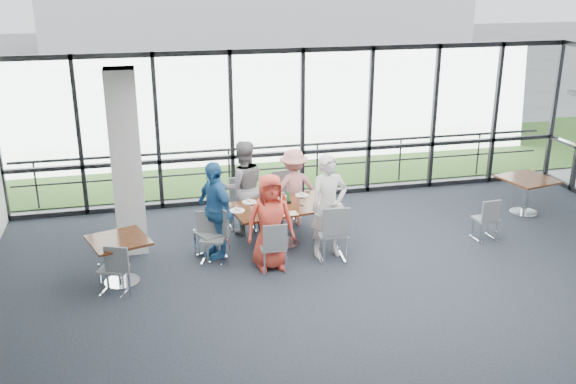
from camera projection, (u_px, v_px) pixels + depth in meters
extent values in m
cube|color=black|center=(387.00, 309.00, 9.42)|extent=(12.00, 10.00, 0.02)
cube|color=white|center=(400.00, 92.00, 8.36)|extent=(12.00, 10.00, 0.04)
cube|color=white|center=(302.00, 125.00, 13.47)|extent=(12.00, 0.10, 3.20)
cube|color=silver|center=(127.00, 163.00, 10.85)|extent=(0.50, 0.50, 3.20)
cube|color=slate|center=(259.00, 140.00, 18.60)|extent=(80.00, 70.00, 0.02)
cube|color=#37561F|center=(273.00, 158.00, 16.76)|extent=(80.00, 5.00, 0.01)
cylinder|color=#2D2D33|center=(295.00, 167.00, 14.39)|extent=(12.00, 0.06, 0.06)
cube|color=#371C10|center=(284.00, 206.00, 11.37)|extent=(2.05, 1.36, 0.04)
cylinder|color=silver|center=(284.00, 226.00, 11.49)|extent=(0.12, 0.12, 0.71)
cylinder|color=silver|center=(284.00, 243.00, 11.60)|extent=(0.56, 0.56, 0.03)
cube|color=#371C10|center=(118.00, 240.00, 9.95)|extent=(1.07, 1.07, 0.04)
cylinder|color=silver|center=(121.00, 262.00, 10.08)|extent=(0.12, 0.12, 0.71)
cube|color=#371C10|center=(528.00, 179.00, 12.81)|extent=(1.13, 1.13, 0.04)
cylinder|color=silver|center=(526.00, 197.00, 12.94)|extent=(0.12, 0.12, 0.71)
imported|color=red|center=(270.00, 222.00, 10.46)|extent=(0.80, 0.52, 1.62)
imported|color=silver|center=(329.00, 206.00, 10.86)|extent=(0.71, 0.56, 1.81)
imported|color=slate|center=(243.00, 187.00, 11.85)|extent=(0.89, 0.58, 1.77)
imported|color=#D17E7C|center=(294.00, 188.00, 12.24)|extent=(1.03, 0.62, 1.51)
imported|color=#26619E|center=(215.00, 210.00, 10.85)|extent=(0.90, 1.13, 1.70)
cylinder|color=white|center=(266.00, 216.00, 10.85)|extent=(0.24, 0.24, 0.01)
cylinder|color=white|center=(320.00, 206.00, 11.30)|extent=(0.25, 0.25, 0.01)
cylinder|color=white|center=(249.00, 202.00, 11.49)|extent=(0.26, 0.26, 0.01)
cylinder|color=white|center=(302.00, 195.00, 11.84)|extent=(0.25, 0.25, 0.01)
cylinder|color=white|center=(237.00, 211.00, 11.08)|extent=(0.27, 0.27, 0.01)
cylinder|color=white|center=(279.00, 208.00, 11.06)|extent=(0.06, 0.06, 0.13)
cylinder|color=white|center=(302.00, 202.00, 11.30)|extent=(0.07, 0.07, 0.15)
cylinder|color=white|center=(283.00, 196.00, 11.60)|extent=(0.07, 0.07, 0.14)
cylinder|color=white|center=(252.00, 209.00, 11.01)|extent=(0.07, 0.07, 0.13)
cube|color=beige|center=(289.00, 214.00, 10.96)|extent=(0.31, 0.22, 0.00)
cube|color=beige|center=(333.00, 203.00, 11.44)|extent=(0.30, 0.22, 0.00)
cube|color=beige|center=(280.00, 197.00, 11.73)|extent=(0.30, 0.33, 0.00)
cube|color=black|center=(288.00, 202.00, 11.45)|extent=(0.10, 0.07, 0.04)
cylinder|color=#AE221A|center=(284.00, 200.00, 11.35)|extent=(0.06, 0.06, 0.18)
cylinder|color=#197437|center=(288.00, 197.00, 11.45)|extent=(0.05, 0.05, 0.20)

